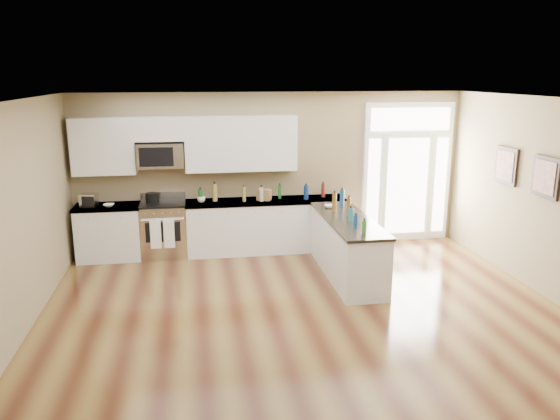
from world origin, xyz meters
name	(u,v)px	position (x,y,z in m)	size (l,w,h in m)	color
ground	(322,348)	(0.00, 0.00, 0.00)	(8.00, 8.00, 0.00)	#472414
room_shell	(325,205)	(0.00, 0.00, 1.71)	(8.00, 8.00, 8.00)	#887856
back_cabinet_left	(110,234)	(-2.87, 3.69, 0.44)	(1.10, 0.66, 0.94)	silver
back_cabinet_right	(266,227)	(-0.16, 3.69, 0.44)	(2.85, 0.66, 0.94)	silver
peninsula_cabinet	(347,249)	(0.93, 2.24, 0.43)	(0.69, 2.32, 0.94)	silver
upper_cabinet_left	(103,146)	(-2.88, 3.83, 1.93)	(1.04, 0.33, 0.95)	silver
upper_cabinet_right	(241,144)	(-0.57, 3.83, 1.93)	(1.94, 0.33, 0.95)	silver
upper_cabinet_short	(159,129)	(-1.95, 3.83, 2.20)	(0.82, 0.33, 0.40)	silver
microwave	(160,155)	(-1.95, 3.80, 1.76)	(0.78, 0.41, 0.42)	silver
entry_door	(407,173)	(2.55, 3.95, 1.30)	(1.70, 0.10, 2.60)	white
wall_art_near	(506,166)	(3.47, 2.20, 1.70)	(0.05, 0.58, 0.58)	black
wall_art_far	(546,177)	(3.47, 1.20, 1.70)	(0.05, 0.58, 0.58)	black
kitchen_range	(164,229)	(-1.95, 3.69, 0.48)	(0.77, 0.69, 1.08)	silver
stockpot	(152,197)	(-2.13, 3.79, 1.04)	(0.23, 0.23, 0.17)	black
toaster_oven	(89,200)	(-3.15, 3.65, 1.05)	(0.26, 0.21, 0.22)	silver
cardboard_box	(264,195)	(-0.19, 3.68, 1.04)	(0.23, 0.17, 0.19)	brown
bowl_left	(109,205)	(-2.83, 3.61, 0.96)	(0.18, 0.18, 0.04)	white
bowl_peninsula	(329,206)	(0.80, 2.93, 0.96)	(0.16, 0.16, 0.05)	white
cup_counter	(201,199)	(-1.29, 3.68, 0.99)	(0.13, 0.13, 0.11)	white
counter_bottles	(296,199)	(0.27, 3.09, 1.07)	(2.41, 2.44, 0.30)	#19591E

